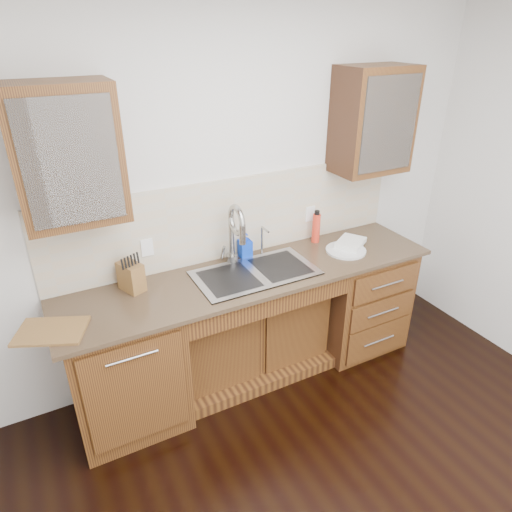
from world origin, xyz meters
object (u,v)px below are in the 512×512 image
cutting_board (51,331)px  plate (346,250)px  soap_bottle (245,245)px  knife_block (131,277)px  water_bottle (316,228)px

cutting_board → plate: bearing=1.4°
soap_bottle → cutting_board: 1.42m
plate → cutting_board: same height
plate → knife_block: 1.59m
plate → cutting_board: 2.09m
soap_bottle → plate: bearing=-19.9°
plate → knife_block: bearing=172.8°
soap_bottle → plate: size_ratio=0.64×
cutting_board → knife_block: bearing=25.6°
knife_block → plate: bearing=-29.2°
knife_block → cutting_board: (-0.52, -0.25, -0.09)m
soap_bottle → water_bottle: size_ratio=0.84×
water_bottle → plate: 0.29m
knife_block → cutting_board: knife_block is taller
water_bottle → knife_block: water_bottle is taller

